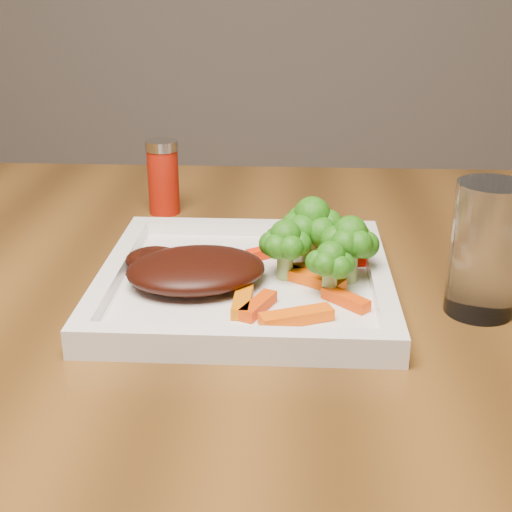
{
  "coord_description": "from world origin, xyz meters",
  "views": [
    {
      "loc": [
        0.15,
        -0.78,
        1.04
      ],
      "look_at": [
        0.12,
        -0.17,
        0.79
      ],
      "focal_mm": 50.0,
      "sensor_mm": 36.0,
      "label": 1
    }
  ],
  "objects_px": {
    "plate": "(246,286)",
    "spice_shaker": "(163,177)",
    "drinking_glass": "(486,249)",
    "steak": "(196,270)"
  },
  "relations": [
    {
      "from": "plate",
      "to": "drinking_glass",
      "type": "bearing_deg",
      "value": -8.07
    },
    {
      "from": "steak",
      "to": "drinking_glass",
      "type": "xyz_separation_m",
      "value": [
        0.26,
        -0.02,
        0.03
      ]
    },
    {
      "from": "drinking_glass",
      "to": "steak",
      "type": "bearing_deg",
      "value": 175.94
    },
    {
      "from": "plate",
      "to": "spice_shaker",
      "type": "height_order",
      "value": "spice_shaker"
    },
    {
      "from": "plate",
      "to": "drinking_glass",
      "type": "relative_size",
      "value": 2.25
    },
    {
      "from": "steak",
      "to": "spice_shaker",
      "type": "relative_size",
      "value": 1.41
    },
    {
      "from": "drinking_glass",
      "to": "spice_shaker",
      "type": "bearing_deg",
      "value": 142.05
    },
    {
      "from": "spice_shaker",
      "to": "drinking_glass",
      "type": "distance_m",
      "value": 0.42
    },
    {
      "from": "steak",
      "to": "spice_shaker",
      "type": "height_order",
      "value": "spice_shaker"
    },
    {
      "from": "plate",
      "to": "spice_shaker",
      "type": "distance_m",
      "value": 0.26
    }
  ]
}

